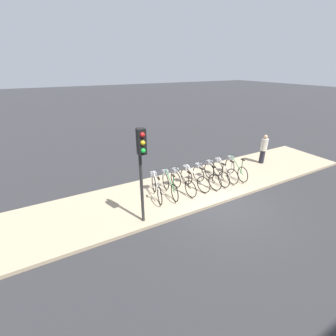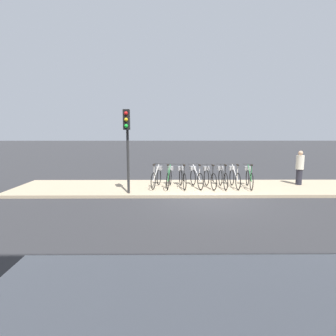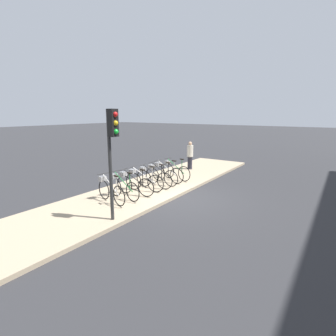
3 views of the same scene
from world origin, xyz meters
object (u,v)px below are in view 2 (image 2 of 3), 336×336
parked_bicycle_1 (169,177)px  parked_bicycle_3 (196,177)px  pedestrian (300,167)px  parked_bicycle_2 (182,177)px  parked_bicycle_5 (223,177)px  parked_bicycle_6 (234,177)px  parked_bicycle_0 (157,176)px  parked_bicycle_7 (249,177)px  parked_bicycle_4 (209,177)px  traffic_light (127,134)px

parked_bicycle_1 → parked_bicycle_3: 1.16m
pedestrian → parked_bicycle_2: bearing=-174.6°
parked_bicycle_2 → parked_bicycle_5: size_ratio=1.00×
parked_bicycle_6 → parked_bicycle_0: bearing=178.7°
parked_bicycle_6 → pedestrian: bearing=8.7°
parked_bicycle_2 → parked_bicycle_7: bearing=-0.7°
parked_bicycle_4 → pedestrian: bearing=7.2°
parked_bicycle_5 → traffic_light: (-3.92, -1.21, 1.87)m
parked_bicycle_3 → parked_bicycle_5: bearing=-1.6°
parked_bicycle_0 → parked_bicycle_4: size_ratio=0.99×
parked_bicycle_1 → parked_bicycle_6: 2.83m
parked_bicycle_3 → traffic_light: bearing=-155.7°
parked_bicycle_1 → parked_bicycle_3: (1.16, -0.01, 0.00)m
parked_bicycle_0 → parked_bicycle_3: bearing=-2.7°
parked_bicycle_4 → parked_bicycle_6: (1.10, 0.06, 0.00)m
parked_bicycle_3 → parked_bicycle_7: bearing=-1.7°
parked_bicycle_3 → parked_bicycle_6: 1.67m
parked_bicycle_6 → parked_bicycle_7: same height
parked_bicycle_5 → parked_bicycle_3: bearing=178.4°
traffic_light → parked_bicycle_2: bearing=29.2°
parked_bicycle_6 → parked_bicycle_1: bearing=179.8°
parked_bicycle_2 → pedestrian: (5.34, 0.50, 0.35)m
parked_bicycle_3 → parked_bicycle_5: 1.15m
parked_bicycle_5 → parked_bicycle_6: size_ratio=1.00×
parked_bicycle_0 → parked_bicycle_4: same height
parked_bicycle_2 → parked_bicycle_5: same height
parked_bicycle_2 → parked_bicycle_6: 2.27m
pedestrian → parked_bicycle_7: bearing=-167.6°
parked_bicycle_6 → pedestrian: size_ratio=1.10×
parked_bicycle_0 → parked_bicycle_7: bearing=-2.1°
parked_bicycle_1 → parked_bicycle_5: bearing=-1.1°
parked_bicycle_2 → parked_bicycle_4: 1.17m
parked_bicycle_3 → parked_bicycle_5: (1.15, -0.03, 0.00)m
parked_bicycle_3 → traffic_light: 3.56m
parked_bicycle_1 → parked_bicycle_2: same height
parked_bicycle_1 → parked_bicycle_4: same height
parked_bicycle_4 → parked_bicycle_6: same height
parked_bicycle_4 → parked_bicycle_7: size_ratio=1.00×
parked_bicycle_5 → parked_bicycle_7: (1.14, -0.04, 0.00)m
parked_bicycle_2 → parked_bicycle_6: size_ratio=1.00×
parked_bicycle_0 → parked_bicycle_1: 0.55m
parked_bicycle_6 → parked_bicycle_5: bearing=-176.1°
parked_bicycle_1 → traffic_light: (-1.61, -1.26, 1.87)m
parked_bicycle_7 → parked_bicycle_4: bearing=179.6°
parked_bicycle_5 → parked_bicycle_4: bearing=-177.5°
parked_bicycle_2 → parked_bicycle_7: 2.90m
parked_bicycle_6 → traffic_light: (-4.44, -1.25, 1.87)m
parked_bicycle_2 → parked_bicycle_5: 1.75m
parked_bicycle_1 → parked_bicycle_2: (0.56, -0.05, 0.00)m
traffic_light → pedestrian: bearing=12.9°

